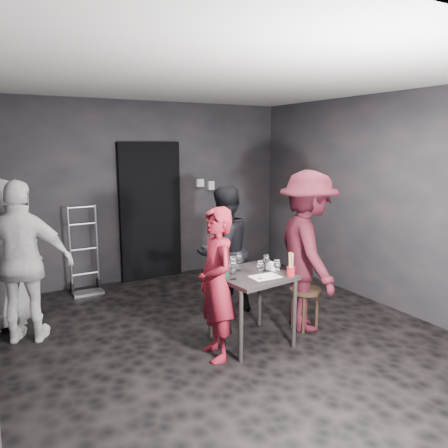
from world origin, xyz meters
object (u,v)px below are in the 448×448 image
hand_truck (86,277)px  server_red (216,284)px  tasting_table (251,283)px  breadstick_cup (291,265)px  stool (305,297)px  bystander_cream (22,251)px  man_maroon (308,236)px  woman_black (224,248)px  wine_bottle (225,266)px

hand_truck → server_red: (0.72, -2.57, 0.52)m
tasting_table → breadstick_cup: 0.45m
stool → breadstick_cup: size_ratio=1.79×
server_red → bystander_cream: 2.06m
stool → server_red: (-1.18, -0.10, 0.37)m
man_maroon → breadstick_cup: man_maroon is taller
man_maroon → woman_black: bearing=54.7°
hand_truck → stool: bearing=-52.5°
stool → server_red: 1.24m
server_red → stool: bearing=101.9°
hand_truck → stool: (1.90, -2.47, 0.15)m
stool → man_maroon: 0.70m
hand_truck → woman_black: size_ratio=0.74×
stool → woman_black: size_ratio=0.28×
server_red → hand_truck: bearing=-157.3°
stool → server_red: server_red is taller
bystander_cream → woman_black: bearing=-165.7°
wine_bottle → tasting_table: bearing=-4.4°
stool → tasting_table: bearing=179.3°
tasting_table → wine_bottle: (-0.30, 0.02, 0.21)m
server_red → woman_black: size_ratio=0.89×
stool → wine_bottle: (-1.01, 0.03, 0.49)m
stool → woman_black: woman_black is taller
man_maroon → bystander_cream: man_maroon is taller
man_maroon → wine_bottle: size_ratio=7.10×
man_maroon → breadstick_cup: bearing=140.0°
wine_bottle → stool: bearing=-1.8°
woman_black → man_maroon: man_maroon is taller
hand_truck → stool: size_ratio=2.62×
stool → bystander_cream: size_ratio=0.24×
tasting_table → server_red: 0.49m
tasting_table → woman_black: bearing=81.2°
tasting_table → bystander_cream: bystander_cream is taller
wine_bottle → breadstick_cup: (0.61, -0.28, 0.00)m
server_red → woman_black: (0.60, 0.94, 0.09)m
tasting_table → server_red: server_red is taller
bystander_cream → stool: bearing=-179.9°
man_maroon → bystander_cream: bearing=85.1°
man_maroon → breadstick_cup: (-0.43, -0.28, -0.20)m
hand_truck → woman_black: woman_black is taller
tasting_table → woman_black: size_ratio=0.45×
server_red → wine_bottle: (0.17, 0.13, 0.12)m
woman_black → tasting_table: bearing=66.6°
hand_truck → breadstick_cup: size_ratio=4.69×
hand_truck → bystander_cream: (-0.86, -1.28, 0.76)m
hand_truck → bystander_cream: size_ratio=0.63×
man_maroon → wine_bottle: bearing=107.5°
wine_bottle → breadstick_cup: size_ratio=1.15×
tasting_table → bystander_cream: bearing=150.0°
tasting_table → bystander_cream: 2.39m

